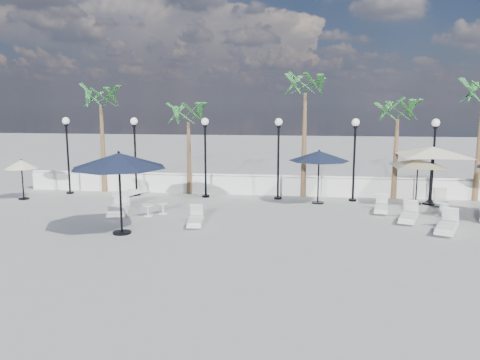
# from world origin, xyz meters

# --- Properties ---
(ground) EXTENTS (100.00, 100.00, 0.00)m
(ground) POSITION_xyz_m (0.00, 0.00, 0.00)
(ground) COLOR #989893
(ground) RESTS_ON ground
(balustrade) EXTENTS (26.00, 0.30, 1.01)m
(balustrade) POSITION_xyz_m (0.00, 7.50, 0.47)
(balustrade) COLOR white
(balustrade) RESTS_ON ground
(lamppost_0) EXTENTS (0.36, 0.36, 3.84)m
(lamppost_0) POSITION_xyz_m (-10.50, 6.50, 2.49)
(lamppost_0) COLOR black
(lamppost_0) RESTS_ON ground
(lamppost_1) EXTENTS (0.36, 0.36, 3.84)m
(lamppost_1) POSITION_xyz_m (-7.00, 6.50, 2.49)
(lamppost_1) COLOR black
(lamppost_1) RESTS_ON ground
(lamppost_2) EXTENTS (0.36, 0.36, 3.84)m
(lamppost_2) POSITION_xyz_m (-3.50, 6.50, 2.49)
(lamppost_2) COLOR black
(lamppost_2) RESTS_ON ground
(lamppost_3) EXTENTS (0.36, 0.36, 3.84)m
(lamppost_3) POSITION_xyz_m (0.00, 6.50, 2.49)
(lamppost_3) COLOR black
(lamppost_3) RESTS_ON ground
(lamppost_4) EXTENTS (0.36, 0.36, 3.84)m
(lamppost_4) POSITION_xyz_m (3.50, 6.50, 2.49)
(lamppost_4) COLOR black
(lamppost_4) RESTS_ON ground
(lamppost_5) EXTENTS (0.36, 0.36, 3.84)m
(lamppost_5) POSITION_xyz_m (7.00, 6.50, 2.49)
(lamppost_5) COLOR black
(lamppost_5) RESTS_ON ground
(palm_0) EXTENTS (2.60, 2.60, 5.50)m
(palm_0) POSITION_xyz_m (-9.00, 7.30, 4.53)
(palm_0) COLOR brown
(palm_0) RESTS_ON ground
(palm_1) EXTENTS (2.60, 2.60, 4.70)m
(palm_1) POSITION_xyz_m (-4.50, 7.30, 3.75)
(palm_1) COLOR brown
(palm_1) RESTS_ON ground
(palm_2) EXTENTS (2.60, 2.60, 6.10)m
(palm_2) POSITION_xyz_m (1.20, 7.30, 5.12)
(palm_2) COLOR brown
(palm_2) RESTS_ON ground
(palm_3) EXTENTS (2.60, 2.60, 4.90)m
(palm_3) POSITION_xyz_m (5.50, 7.30, 3.95)
(palm_3) COLOR brown
(palm_3) RESTS_ON ground
(lounger_0) EXTENTS (1.21, 1.93, 0.69)m
(lounger_0) POSITION_xyz_m (-7.25, 6.22, 0.23)
(lounger_0) COLOR silver
(lounger_0) RESTS_ON ground
(lounger_1) EXTENTS (1.16, 1.79, 0.64)m
(lounger_1) POSITION_xyz_m (-6.47, 3.00, 0.21)
(lounger_1) COLOR silver
(lounger_1) RESTS_ON ground
(lounger_2) EXTENTS (1.17, 2.23, 0.80)m
(lounger_2) POSITION_xyz_m (-6.37, 2.62, 0.27)
(lounger_2) COLOR silver
(lounger_2) RESTS_ON ground
(lounger_3) EXTENTS (0.75, 1.68, 0.61)m
(lounger_3) POSITION_xyz_m (-2.84, 1.29, 0.20)
(lounger_3) COLOR silver
(lounger_3) RESTS_ON ground
(lounger_4) EXTENTS (0.82, 1.70, 0.61)m
(lounger_4) POSITION_xyz_m (4.46, 4.39, 0.21)
(lounger_4) COLOR silver
(lounger_4) RESTS_ON ground
(lounger_5) EXTENTS (1.11, 1.88, 0.67)m
(lounger_5) POSITION_xyz_m (5.24, 2.87, 0.23)
(lounger_5) COLOR silver
(lounger_5) RESTS_ON ground
(lounger_7) EXTENTS (1.29, 1.95, 0.70)m
(lounger_7) POSITION_xyz_m (6.24, 1.45, 0.24)
(lounger_7) COLOR silver
(lounger_7) RESTS_ON ground
(lounger_8) EXTENTS (0.92, 1.79, 0.64)m
(lounger_8) POSITION_xyz_m (7.36, 6.22, 0.21)
(lounger_8) COLOR silver
(lounger_8) RESTS_ON ground
(side_table_0) EXTENTS (0.47, 0.47, 0.46)m
(side_table_0) POSITION_xyz_m (-5.05, 2.39, 0.28)
(side_table_0) COLOR silver
(side_table_0) RESTS_ON ground
(side_table_1) EXTENTS (0.46, 0.46, 0.45)m
(side_table_1) POSITION_xyz_m (-4.57, 2.86, 0.27)
(side_table_1) COLOR silver
(side_table_1) RESTS_ON ground
(side_table_2) EXTENTS (0.59, 0.59, 0.57)m
(side_table_2) POSITION_xyz_m (6.73, 3.99, 0.35)
(side_table_2) COLOR silver
(side_table_2) RESTS_ON ground
(parasol_navy_left) EXTENTS (3.31, 3.31, 2.92)m
(parasol_navy_left) POSITION_xyz_m (-5.15, -0.18, 2.57)
(parasol_navy_left) COLOR black
(parasol_navy_left) RESTS_ON ground
(parasol_navy_mid) EXTENTS (2.75, 2.75, 2.47)m
(parasol_navy_mid) POSITION_xyz_m (1.86, 5.76, 2.17)
(parasol_navy_mid) COLOR black
(parasol_navy_mid) RESTS_ON ground
(parasol_cream_sq_a) EXTENTS (5.72, 5.72, 2.81)m
(parasol_cream_sq_a) POSITION_xyz_m (6.86, 6.20, 2.60)
(parasol_cream_sq_a) COLOR black
(parasol_cream_sq_a) RESTS_ON ground
(parasol_cream_sq_b) EXTENTS (4.37, 4.37, 2.19)m
(parasol_cream_sq_b) POSITION_xyz_m (6.27, 6.20, 2.02)
(parasol_cream_sq_b) COLOR black
(parasol_cream_sq_b) RESTS_ON ground
(parasol_cream_small) EXTENTS (1.58, 1.58, 1.94)m
(parasol_cream_small) POSITION_xyz_m (-12.00, 4.87, 1.66)
(parasol_cream_small) COLOR black
(parasol_cream_small) RESTS_ON ground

